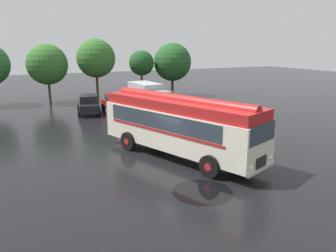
# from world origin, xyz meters

# --- Properties ---
(ground_plane) EXTENTS (120.00, 120.00, 0.00)m
(ground_plane) POSITION_xyz_m (0.00, 0.00, 0.00)
(ground_plane) COLOR black
(vintage_bus) EXTENTS (5.95, 10.29, 3.49)m
(vintage_bus) POSITION_xyz_m (0.24, 0.45, 1.89)
(vintage_bus) COLOR silver
(vintage_bus) RESTS_ON ground
(car_near_left) EXTENTS (2.41, 4.40, 1.66)m
(car_near_left) POSITION_xyz_m (-1.95, 14.52, 0.85)
(car_near_left) COLOR black
(car_near_left) RESTS_ON ground
(car_mid_left) EXTENTS (2.19, 4.31, 1.66)m
(car_mid_left) POSITION_xyz_m (0.54, 14.04, 0.85)
(car_mid_left) COLOR maroon
(car_mid_left) RESTS_ON ground
(box_van) EXTENTS (2.72, 5.91, 2.50)m
(box_van) POSITION_xyz_m (3.73, 13.98, 1.36)
(box_van) COLOR #B2B7BC
(box_van) RESTS_ON ground
(tree_left_of_centre) EXTENTS (4.27, 4.27, 6.22)m
(tree_left_of_centre) POSITION_xyz_m (-4.58, 21.98, 4.10)
(tree_left_of_centre) COLOR #4C3823
(tree_left_of_centre) RESTS_ON ground
(tree_centre) EXTENTS (4.24, 4.24, 6.77)m
(tree_centre) POSITION_xyz_m (0.47, 21.49, 4.68)
(tree_centre) COLOR #4C3823
(tree_centre) RESTS_ON ground
(tree_right_of_centre) EXTENTS (2.90, 2.90, 5.49)m
(tree_right_of_centre) POSITION_xyz_m (5.70, 21.17, 4.05)
(tree_right_of_centre) COLOR #4C3823
(tree_right_of_centre) RESTS_ON ground
(tree_far_right) EXTENTS (4.52, 4.52, 6.32)m
(tree_far_right) POSITION_xyz_m (9.58, 20.94, 4.07)
(tree_far_right) COLOR #4C3823
(tree_far_right) RESTS_ON ground
(puddle_patch) EXTENTS (2.60, 2.60, 0.01)m
(puddle_patch) POSITION_xyz_m (-0.96, -4.12, 0.00)
(puddle_patch) COLOR black
(puddle_patch) RESTS_ON ground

